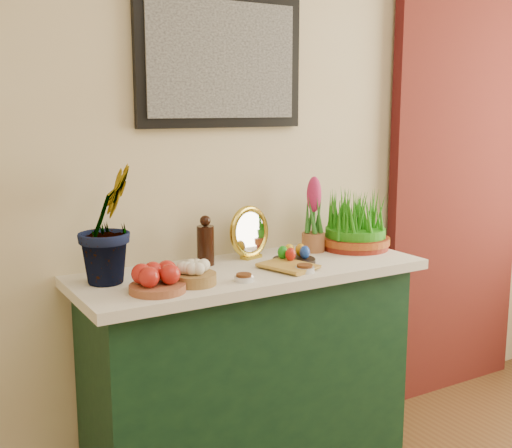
{
  "coord_description": "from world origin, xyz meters",
  "views": [
    {
      "loc": [
        -1.37,
        -0.13,
        1.51
      ],
      "look_at": [
        -0.12,
        1.95,
        1.07
      ],
      "focal_mm": 45.0,
      "sensor_mm": 36.0,
      "label": 1
    }
  ],
  "objects_px": {
    "sideboard": "(250,377)",
    "wheatgrass_sabzeh": "(355,224)",
    "book": "(275,269)",
    "mirror": "(249,233)",
    "hyacinth_green": "(106,205)"
  },
  "relations": [
    {
      "from": "sideboard",
      "to": "wheatgrass_sabzeh",
      "type": "distance_m",
      "value": 0.81
    },
    {
      "from": "book",
      "to": "wheatgrass_sabzeh",
      "type": "height_order",
      "value": "wheatgrass_sabzeh"
    },
    {
      "from": "mirror",
      "to": "wheatgrass_sabzeh",
      "type": "height_order",
      "value": "wheatgrass_sabzeh"
    },
    {
      "from": "mirror",
      "to": "wheatgrass_sabzeh",
      "type": "xyz_separation_m",
      "value": [
        0.49,
        -0.09,
        0.0
      ]
    },
    {
      "from": "book",
      "to": "hyacinth_green",
      "type": "bearing_deg",
      "value": 144.65
    },
    {
      "from": "book",
      "to": "wheatgrass_sabzeh",
      "type": "distance_m",
      "value": 0.57
    },
    {
      "from": "mirror",
      "to": "book",
      "type": "distance_m",
      "value": 0.29
    },
    {
      "from": "mirror",
      "to": "book",
      "type": "relative_size",
      "value": 1.09
    },
    {
      "from": "hyacinth_green",
      "to": "wheatgrass_sabzeh",
      "type": "bearing_deg",
      "value": -44.49
    },
    {
      "from": "book",
      "to": "wheatgrass_sabzeh",
      "type": "xyz_separation_m",
      "value": [
        0.54,
        0.18,
        0.1
      ]
    },
    {
      "from": "hyacinth_green",
      "to": "mirror",
      "type": "height_order",
      "value": "hyacinth_green"
    },
    {
      "from": "sideboard",
      "to": "wheatgrass_sabzeh",
      "type": "height_order",
      "value": "wheatgrass_sabzeh"
    },
    {
      "from": "hyacinth_green",
      "to": "book",
      "type": "bearing_deg",
      "value": -62.43
    },
    {
      "from": "sideboard",
      "to": "mirror",
      "type": "bearing_deg",
      "value": 59.85
    },
    {
      "from": "hyacinth_green",
      "to": "book",
      "type": "distance_m",
      "value": 0.67
    }
  ]
}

